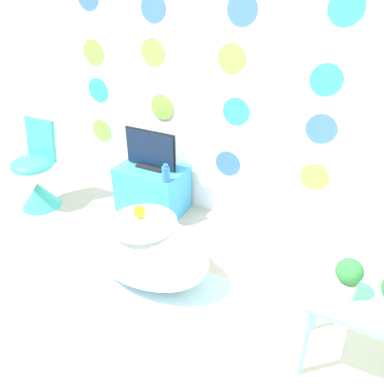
% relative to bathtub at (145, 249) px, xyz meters
% --- Properties ---
extents(ground_plane, '(12.00, 12.00, 0.00)m').
position_rel_bathtub_xyz_m(ground_plane, '(-0.14, -0.74, -0.25)').
color(ground_plane, '#BCB29E').
extents(wall_back_dotted, '(4.91, 0.05, 2.60)m').
position_rel_bathtub_xyz_m(wall_back_dotted, '(-0.14, 1.03, 1.05)').
color(wall_back_dotted, white).
rests_on(wall_back_dotted, ground_plane).
extents(rug, '(1.32, 0.85, 0.01)m').
position_rel_bathtub_xyz_m(rug, '(-0.04, -0.18, -0.25)').
color(rug, silver).
rests_on(rug, ground_plane).
extents(bathtub, '(0.95, 0.56, 0.49)m').
position_rel_bathtub_xyz_m(bathtub, '(0.00, 0.00, 0.00)').
color(bathtub, white).
rests_on(bathtub, ground_plane).
extents(rubber_duck, '(0.08, 0.09, 0.10)m').
position_rel_bathtub_xyz_m(rubber_duck, '(-0.04, 0.02, 0.29)').
color(rubber_duck, yellow).
rests_on(rubber_duck, bathtub).
extents(chair, '(0.38, 0.38, 0.81)m').
position_rel_bathtub_xyz_m(chair, '(-1.42, 0.35, 0.02)').
color(chair, '#38B2A3').
rests_on(chair, ground_plane).
extents(tv_cabinet, '(0.59, 0.41, 0.43)m').
position_rel_bathtub_xyz_m(tv_cabinet, '(-0.45, 0.78, -0.03)').
color(tv_cabinet, '#389ED6').
rests_on(tv_cabinet, ground_plane).
extents(tv, '(0.49, 0.12, 0.34)m').
position_rel_bathtub_xyz_m(tv, '(-0.45, 0.78, 0.34)').
color(tv, black).
rests_on(tv, tv_cabinet).
extents(vase, '(0.07, 0.07, 0.15)m').
position_rel_bathtub_xyz_m(vase, '(-0.20, 0.63, 0.25)').
color(vase, '#2D72B7').
rests_on(vase, tv_cabinet).
extents(side_table, '(0.51, 0.39, 0.51)m').
position_rel_bathtub_xyz_m(side_table, '(1.39, -0.08, 0.17)').
color(side_table, '#72D8B7').
rests_on(side_table, ground_plane).
extents(potted_plant_left, '(0.13, 0.13, 0.22)m').
position_rel_bathtub_xyz_m(potted_plant_left, '(1.28, -0.09, 0.38)').
color(potted_plant_left, beige).
rests_on(potted_plant_left, side_table).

